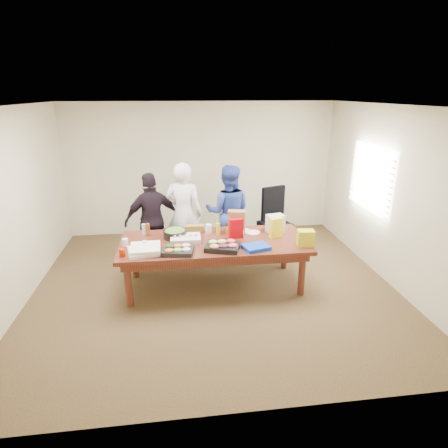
{
  "coord_description": "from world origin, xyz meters",
  "views": [
    {
      "loc": [
        -0.52,
        -5.19,
        2.88
      ],
      "look_at": [
        0.17,
        0.1,
        0.98
      ],
      "focal_mm": 29.95,
      "sensor_mm": 36.0,
      "label": 1
    }
  ],
  "objects": [
    {
      "name": "veggie_tray",
      "position": [
        -0.54,
        -0.38,
        0.78
      ],
      "size": [
        0.47,
        0.4,
        0.06
      ],
      "primitive_type": "cube",
      "rotation": [
        0.0,
        0.0,
        -0.17
      ],
      "color": "black",
      "rests_on": "conference_table"
    },
    {
      "name": "chip_bag_yellow",
      "position": [
        0.96,
        0.03,
        0.9
      ],
      "size": [
        0.22,
        0.14,
        0.31
      ],
      "primitive_type": "cube",
      "rotation": [
        0.0,
        0.0,
        0.29
      ],
      "color": "yellow",
      "rests_on": "conference_table"
    },
    {
      "name": "wall_right",
      "position": [
        2.75,
        0.0,
        1.35
      ],
      "size": [
        0.04,
        5.0,
        2.7
      ],
      "primitive_type": "cube",
      "color": "beige",
      "rests_on": "floor"
    },
    {
      "name": "pizza_box_lower",
      "position": [
        -1.02,
        -0.31,
        0.77
      ],
      "size": [
        0.47,
        0.47,
        0.05
      ],
      "primitive_type": "cube",
      "rotation": [
        0.0,
        0.0,
        0.17
      ],
      "color": "white",
      "rests_on": "conference_table"
    },
    {
      "name": "conference_table",
      "position": [
        0.0,
        0.0,
        0.38
      ],
      "size": [
        2.8,
        1.2,
        0.75
      ],
      "primitive_type": "cube",
      "color": "#4C1C0F",
      "rests_on": "floor"
    },
    {
      "name": "wall_front",
      "position": [
        0.0,
        -2.5,
        1.35
      ],
      "size": [
        5.5,
        0.04,
        2.7
      ],
      "primitive_type": "cube",
      "color": "beige",
      "rests_on": "floor"
    },
    {
      "name": "floor",
      "position": [
        0.0,
        0.0,
        -0.01
      ],
      "size": [
        5.5,
        5.0,
        0.02
      ],
      "primitive_type": "cube",
      "color": "#47301E",
      "rests_on": "ground"
    },
    {
      "name": "window_panel",
      "position": [
        2.72,
        0.6,
        1.5
      ],
      "size": [
        0.03,
        1.4,
        1.1
      ],
      "primitive_type": "cube",
      "color": "white",
      "rests_on": "wall_right"
    },
    {
      "name": "banana_bunch",
      "position": [
        0.34,
        0.32,
        0.79
      ],
      "size": [
        0.26,
        0.2,
        0.08
      ],
      "primitive_type": "cube",
      "rotation": [
        0.0,
        0.0,
        -0.31
      ],
      "color": "orange",
      "rests_on": "conference_table"
    },
    {
      "name": "clear_cup_b",
      "position": [
        -1.3,
        -0.03,
        0.81
      ],
      "size": [
        0.1,
        0.1,
        0.11
      ],
      "primitive_type": "cylinder",
      "rotation": [
        0.0,
        0.0,
        -0.21
      ],
      "color": "white",
      "rests_on": "conference_table"
    },
    {
      "name": "chip_bag_red",
      "position": [
        0.35,
        0.08,
        0.9
      ],
      "size": [
        0.22,
        0.12,
        0.31
      ],
      "primitive_type": "cube",
      "rotation": [
        0.0,
        0.0,
        0.18
      ],
      "color": "#B60009",
      "rests_on": "conference_table"
    },
    {
      "name": "bread_loaf",
      "position": [
        -0.27,
        0.42,
        0.81
      ],
      "size": [
        0.29,
        0.14,
        0.12
      ],
      "primitive_type": "cube",
      "rotation": [
        0.0,
        0.0,
        -0.03
      ],
      "color": "olive",
      "rests_on": "conference_table"
    },
    {
      "name": "pizza_box_upper",
      "position": [
        -0.99,
        -0.31,
        0.82
      ],
      "size": [
        0.43,
        0.43,
        0.05
      ],
      "primitive_type": "cube",
      "rotation": [
        0.0,
        0.0,
        0.04
      ],
      "color": "white",
      "rests_on": "pizza_box_lower"
    },
    {
      "name": "grocery_bag_yellow",
      "position": [
        1.3,
        -0.35,
        0.87
      ],
      "size": [
        0.25,
        0.19,
        0.24
      ],
      "primitive_type": "cube",
      "rotation": [
        0.0,
        0.0,
        -0.11
      ],
      "color": "yellow",
      "rests_on": "conference_table"
    },
    {
      "name": "dressing_bottle",
      "position": [
        -1.0,
        0.34,
        0.85
      ],
      "size": [
        0.07,
        0.07,
        0.2
      ],
      "primitive_type": "cylinder",
      "rotation": [
        0.0,
        0.0,
        -0.01
      ],
      "color": "brown",
      "rests_on": "conference_table"
    },
    {
      "name": "person_right",
      "position": [
        0.37,
        1.1,
        0.85
      ],
      "size": [
        0.92,
        0.78,
        1.69
      ],
      "primitive_type": "imported",
      "rotation": [
        0.0,
        0.0,
        2.96
      ],
      "color": "#2E469E",
      "rests_on": "floor"
    },
    {
      "name": "fruit_tray",
      "position": [
        0.09,
        -0.32,
        0.79
      ],
      "size": [
        0.56,
        0.49,
        0.07
      ],
      "primitive_type": "cube",
      "rotation": [
        0.0,
        0.0,
        -0.31
      ],
      "color": "black",
      "rests_on": "conference_table"
    },
    {
      "name": "grocery_bag_white",
      "position": [
        1.01,
        0.26,
        0.89
      ],
      "size": [
        0.3,
        0.24,
        0.28
      ],
      "primitive_type": "cube",
      "rotation": [
        0.0,
        0.0,
        0.2
      ],
      "color": "silver",
      "rests_on": "conference_table"
    },
    {
      "name": "sheet_cake",
      "position": [
        -0.42,
        0.04,
        0.79
      ],
      "size": [
        0.45,
        0.34,
        0.08
      ],
      "primitive_type": "cube",
      "rotation": [
        0.0,
        0.0,
        -0.02
      ],
      "color": "white",
      "rests_on": "conference_table"
    },
    {
      "name": "salad_bowl",
      "position": [
        -0.58,
        0.22,
        0.81
      ],
      "size": [
        0.42,
        0.42,
        0.12
      ],
      "primitive_type": "cylinder",
      "rotation": [
        0.0,
        0.0,
        -0.16
      ],
      "color": "black",
      "rests_on": "conference_table"
    },
    {
      "name": "mayo_jar",
      "position": [
        -0.05,
        0.34,
        0.82
      ],
      "size": [
        0.12,
        0.12,
        0.14
      ],
      "primitive_type": "cylinder",
      "rotation": [
        0.0,
        0.0,
        -0.32
      ],
      "color": "white",
      "rests_on": "conference_table"
    },
    {
      "name": "wall_left",
      "position": [
        -2.75,
        0.0,
        1.35
      ],
      "size": [
        0.04,
        5.0,
        2.7
      ],
      "primitive_type": "cube",
      "color": "beige",
      "rests_on": "floor"
    },
    {
      "name": "ceiling",
      "position": [
        0.0,
        0.0,
        2.71
      ],
      "size": [
        5.5,
        5.0,
        0.02
      ],
      "primitive_type": "cube",
      "color": "white",
      "rests_on": "wall_back"
    },
    {
      "name": "window_blinds",
      "position": [
        2.68,
        0.6,
        1.5
      ],
      "size": [
        0.04,
        1.36,
        1.0
      ],
      "primitive_type": "cube",
      "color": "beige",
      "rests_on": "wall_right"
    },
    {
      "name": "dip_bowl_a",
      "position": [
        0.44,
        0.25,
        0.78
      ],
      "size": [
        0.17,
        0.17,
        0.06
      ],
      "primitive_type": "cylinder",
      "rotation": [
        0.0,
        0.0,
        -0.25
      ],
      "color": "silver",
      "rests_on": "conference_table"
    },
    {
      "name": "mustard_bottle",
      "position": [
        0.09,
        0.27,
        0.84
      ],
      "size": [
        0.07,
        0.07,
        0.18
      ],
      "primitive_type": "cylinder",
      "rotation": [
        0.0,
        0.0,
        0.09
      ],
      "color": "#DAD509",
      "rests_on": "conference_table"
    },
    {
      "name": "wall_back",
      "position": [
        0.0,
        2.5,
        1.35
      ],
      "size": [
        5.5,
        0.04,
        2.7
      ],
      "primitive_type": "cube",
      "color": "beige",
      "rests_on": "floor"
    },
    {
      "name": "chip_bag_blue",
      "position": [
        0.57,
        -0.38,
        0.78
      ],
      "size": [
        0.42,
        0.35,
        0.05
      ],
      "primitive_type": "cube",
      "rotation": [
        0.0,
        0.0,
        0.27
      ],
      "color": "#113CC2",
      "rests_on": "conference_table"
    },
    {
      "name": "plate_a",
      "position": [
        0.65,
        0.26,
        0.76
      ],
      "size": [
        0.27,
        0.27,
        0.01
      ],
      "primitive_type": "cylinder",
      "rotation": [
        0.0,
        0.0,
        0.2
      ],
      "color": "white",
      "rests_on": "conference_table"
    },
    {
      "name": "clear_cup_a",
      "position": [
        -1.01,
        -0.15,
        0.8
      ],
      "size": [
        0.09,
        0.09,
        0.11
      ],
      "primitive_type": "cylinder",
      "rotation": [
        0.0,
        0.0,
        -0.1
      ],
      "color": "white",
      "rests_on": "conference_table"
    },
    {
      "name": "chip_bag_orange",
      "position": [
        0.35,
        0.31,
        0.89
      ],
      "size": [
        0.19,
        0.1,
        0.28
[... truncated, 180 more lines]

